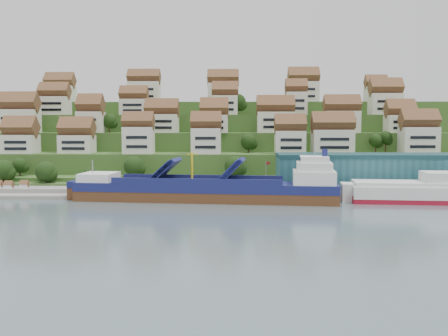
{
  "coord_description": "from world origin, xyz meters",
  "views": [
    {
      "loc": [
        9.58,
        -134.9,
        20.63
      ],
      "look_at": [
        5.68,
        14.0,
        8.0
      ],
      "focal_mm": 40.0,
      "sensor_mm": 36.0,
      "label": 1
    }
  ],
  "objects": [
    {
      "name": "hillside_village",
      "position": [
        2.01,
        60.78,
        24.28
      ],
      "size": [
        159.64,
        61.41,
        29.06
      ],
      "color": "silver",
      "rests_on": "ground"
    },
    {
      "name": "ground",
      "position": [
        0.0,
        0.0,
        0.0
      ],
      "size": [
        300.0,
        300.0,
        0.0
      ],
      "primitive_type": "plane",
      "color": "slate",
      "rests_on": "ground"
    },
    {
      "name": "quay",
      "position": [
        20.0,
        15.0,
        1.1
      ],
      "size": [
        180.0,
        14.0,
        2.2
      ],
      "primitive_type": "cube",
      "color": "gray",
      "rests_on": "ground"
    },
    {
      "name": "second_ship",
      "position": [
        56.91,
        0.5,
        2.71
      ],
      "size": [
        31.76,
        13.88,
        8.97
      ],
      "rotation": [
        0.0,
        0.0,
        -0.08
      ],
      "color": "maroon",
      "rests_on": "ground"
    },
    {
      "name": "hillside",
      "position": [
        0.0,
        103.55,
        10.66
      ],
      "size": [
        260.0,
        128.0,
        31.0
      ],
      "color": "#2D4C1E",
      "rests_on": "ground"
    },
    {
      "name": "hillside_trees",
      "position": [
        -9.62,
        40.63,
        14.84
      ],
      "size": [
        138.35,
        62.7,
        30.78
      ],
      "color": "#1D3812",
      "rests_on": "ground"
    },
    {
      "name": "flagpole",
      "position": [
        18.11,
        10.0,
        6.88
      ],
      "size": [
        1.28,
        0.16,
        8.0
      ],
      "color": "gray",
      "rests_on": "quay"
    },
    {
      "name": "beach_huts",
      "position": [
        -60.0,
        10.75,
        2.1
      ],
      "size": [
        14.4,
        3.7,
        2.2
      ],
      "color": "white",
      "rests_on": "pebble_beach"
    },
    {
      "name": "pebble_beach",
      "position": [
        -58.0,
        12.0,
        0.5
      ],
      "size": [
        45.0,
        20.0,
        1.0
      ],
      "primitive_type": "cube",
      "color": "gray",
      "rests_on": "ground"
    },
    {
      "name": "cargo_ship",
      "position": [
        2.87,
        0.6,
        3.07
      ],
      "size": [
        72.36,
        17.99,
        15.8
      ],
      "rotation": [
        0.0,
        0.0,
        -0.1
      ],
      "color": "#58321A",
      "rests_on": "ground"
    },
    {
      "name": "warehouse",
      "position": [
        52.0,
        17.0,
        7.2
      ],
      "size": [
        60.0,
        15.0,
        10.0
      ],
      "primitive_type": "cube",
      "color": "#265D68",
      "rests_on": "quay"
    }
  ]
}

